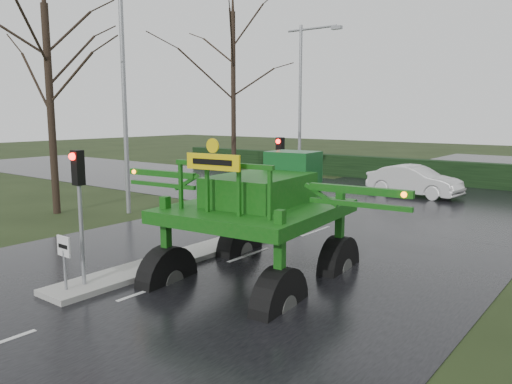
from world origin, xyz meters
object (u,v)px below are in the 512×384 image
Objects in this scene: street_light_left_near at (128,76)px; crop_sprayer at (171,196)px; traffic_signal_near at (79,189)px; traffic_signal_mid at (280,162)px; white_sedan at (413,196)px; keep_left_sign at (64,254)px; street_light_left_far at (304,89)px.

street_light_left_near reaches higher than crop_sprayer.
traffic_signal_mid is at bearing 90.00° from traffic_signal_near.
street_light_left_near is at bearing -167.79° from traffic_signal_mid.
white_sedan is at bearing 86.55° from traffic_signal_near.
keep_left_sign is 0.38× the size of traffic_signal_mid.
street_light_left_far is at bearing 85.44° from white_sedan.
traffic_signal_mid is at bearing 12.21° from street_light_left_near.
white_sedan is at bearing -10.95° from street_light_left_far.
street_light_left_far is 20.97m from crop_sprayer.
traffic_signal_near is (0.00, 0.49, 1.53)m from keep_left_sign.
street_light_left_near is 1.00× the size of street_light_left_far.
white_sedan is at bearing 84.28° from crop_sprayer.
street_light_left_far is at bearing 108.17° from traffic_signal_near.
street_light_left_near and street_light_left_far have the same top height.
crop_sprayer is at bearing -173.86° from white_sedan.
traffic_signal_near is 1.00× the size of traffic_signal_mid.
street_light_left_far reaches higher than traffic_signal_near.
traffic_signal_mid reaches higher than keep_left_sign.
street_light_left_near is 10.15m from crop_sprayer.
traffic_signal_mid is 7.83m from street_light_left_near.
traffic_signal_near is 10.40m from street_light_left_near.
traffic_signal_near and traffic_signal_mid have the same top height.
white_sedan is at bearing 83.89° from traffic_signal_mid.
traffic_signal_near is 19.65m from white_sedan.
street_light_left_near is (-6.89, 7.50, 4.93)m from keep_left_sign.
crop_sprayer is (1.09, -6.52, -0.33)m from traffic_signal_mid.
keep_left_sign is 0.14× the size of street_light_left_far.
street_light_left_near reaches higher than keep_left_sign.
traffic_signal_near is 22.37m from street_light_left_far.
white_sedan is (0.08, 17.46, -2.26)m from crop_sprayer.
traffic_signal_mid is at bearing -61.14° from street_light_left_far.
street_light_left_near is 15.99m from white_sedan.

